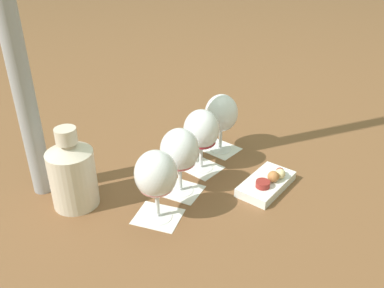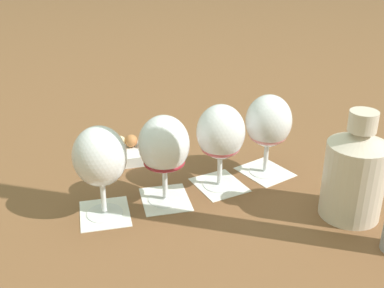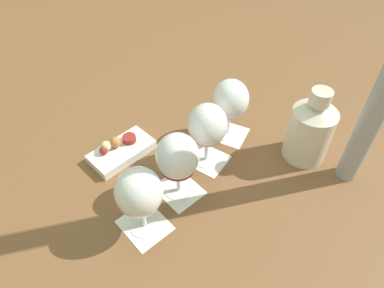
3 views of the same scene
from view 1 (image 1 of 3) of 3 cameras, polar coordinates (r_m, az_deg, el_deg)
name	(u,v)px [view 1 (image 1 of 3)]	position (r m, az deg, el deg)	size (l,w,h in m)	color
ground_plane	(193,179)	(1.09, 0.13, -4.92)	(8.00, 8.00, 0.00)	brown
tasting_card_0	(158,216)	(0.97, -4.79, -10.09)	(0.14, 0.14, 0.00)	white
tasting_card_1	(180,190)	(1.05, -1.65, -6.48)	(0.14, 0.14, 0.00)	white
tasting_card_2	(201,167)	(1.14, 1.25, -3.29)	(0.12, 0.13, 0.00)	white
tasting_card_3	(220,149)	(1.23, 3.95, -0.66)	(0.12, 0.13, 0.00)	white
wine_glass_0	(156,177)	(0.90, -5.08, -4.61)	(0.10, 0.10, 0.17)	white
wine_glass_1	(180,153)	(0.99, -1.74, -1.23)	(0.10, 0.10, 0.17)	white
wine_glass_2	(201,132)	(1.09, 1.31, 1.72)	(0.10, 0.10, 0.17)	white
wine_glass_3	(221,115)	(1.18, 4.13, 4.03)	(0.10, 0.10, 0.17)	white
ceramic_vase	(72,172)	(1.00, -16.47, -3.86)	(0.11, 0.11, 0.21)	beige
snack_dish	(267,183)	(1.07, 10.52, -5.37)	(0.19, 0.15, 0.05)	white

